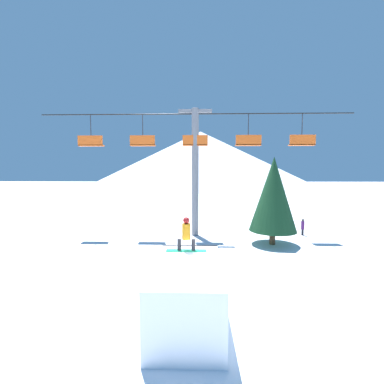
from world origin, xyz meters
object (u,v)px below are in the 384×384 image
(snow_ramp, at_px, (188,293))
(snowboarder, at_px, (186,235))
(pine_tree_near, at_px, (273,194))
(distant_skier, at_px, (303,226))

(snow_ramp, bearing_deg, snowboarder, 94.64)
(snow_ramp, xyz_separation_m, pine_tree_near, (5.11, 8.80, 2.32))
(snowboarder, relative_size, distant_skier, 1.16)
(snow_ramp, bearing_deg, pine_tree_near, 59.88)
(snow_ramp, bearing_deg, distant_skier, 54.48)
(snow_ramp, height_order, distant_skier, snow_ramp)
(pine_tree_near, relative_size, distant_skier, 4.61)
(snow_ramp, relative_size, snowboarder, 2.71)
(pine_tree_near, height_order, distant_skier, pine_tree_near)
(snowboarder, distance_m, pine_tree_near, 9.26)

